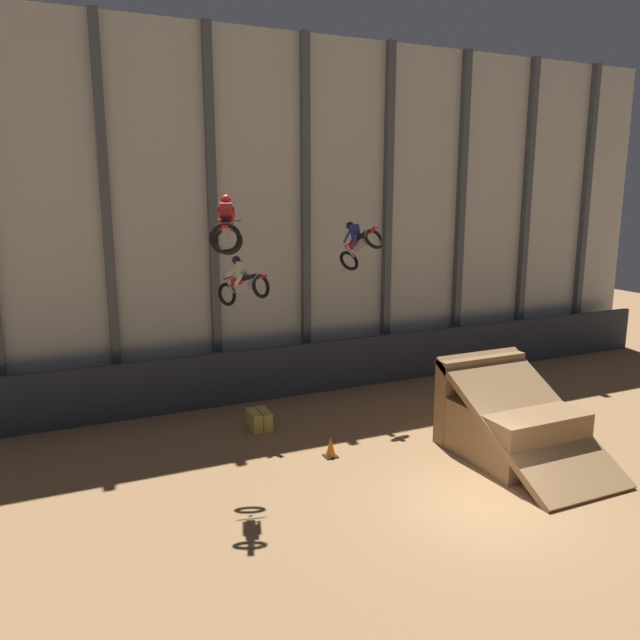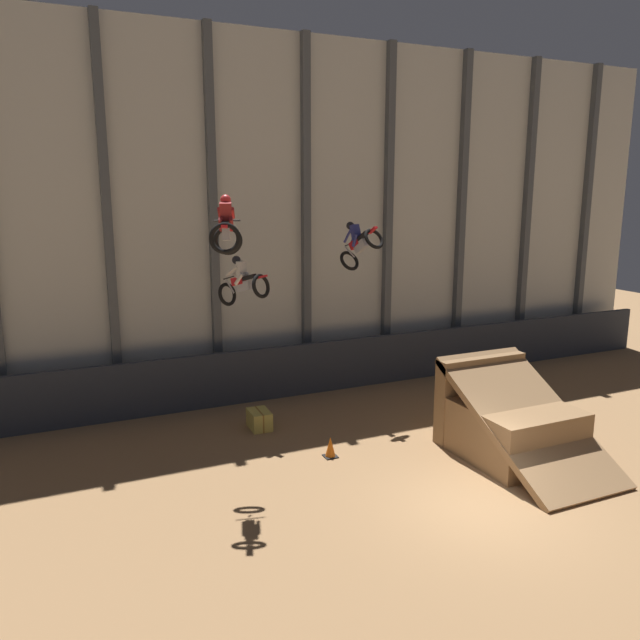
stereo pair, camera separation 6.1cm
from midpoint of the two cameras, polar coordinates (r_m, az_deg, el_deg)
The scene contains 9 objects.
ground_plane at distance 15.47m, azimuth 14.57°, elevation -16.29°, with size 60.00×60.00×0.00m, color #9E754C.
arena_back_wall at distance 22.66m, azimuth -1.38°, elevation 9.35°, with size 32.00×0.40×12.44m.
lower_barrier at distance 22.52m, azimuth -0.21°, elevation -4.36°, with size 31.36×0.20×1.84m.
dirt_ramp at distance 18.25m, azimuth 16.77°, elevation -8.86°, with size 2.83×4.64×2.65m.
rider_bike_left_air at distance 15.25m, azimuth -8.45°, elevation 8.16°, with size 1.20×1.79×1.52m.
rider_bike_center_air at distance 18.94m, azimuth -7.02°, elevation 3.40°, with size 1.48×1.79×1.61m.
rider_bike_right_air at distance 20.47m, azimuth 3.67°, elevation 6.98°, with size 1.13×1.80×1.67m.
traffic_cone_near_ramp at distance 17.43m, azimuth 1.06°, elevation -11.55°, with size 0.36×0.36×0.58m.
hay_bale_trackside at distance 19.46m, azimuth -5.47°, elevation -9.05°, with size 0.64×0.92×0.57m.
Camera 2 is at (-8.81, -10.49, 7.19)m, focal length 35.00 mm.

